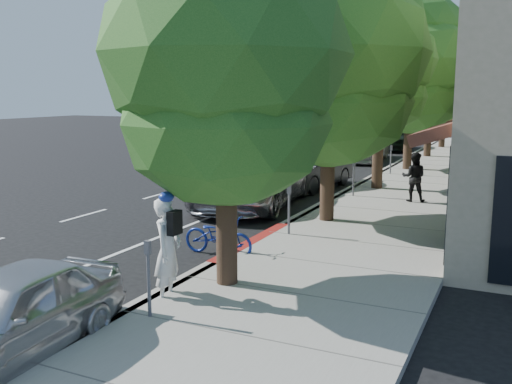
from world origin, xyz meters
The scene contains 18 objects.
ground centered at (0.00, 0.00, 0.00)m, with size 120.00×120.00×0.00m, color black.
sidewalk centered at (2.30, 8.00, 0.07)m, with size 4.60×56.00×0.15m, color gray.
curb centered at (0.00, 8.00, 0.07)m, with size 0.30×56.00×0.15m, color #9E998E.
curb_red_segment centered at (0.00, 1.00, 0.07)m, with size 0.32×4.00×0.15m, color maroon.
street_tree_0 centered at (0.90, -2.00, 4.28)m, with size 4.57×4.57×7.03m.
street_tree_1 centered at (0.90, 4.00, 4.68)m, with size 5.43×5.43×7.81m.
street_tree_2 centered at (0.90, 10.00, 4.77)m, with size 4.07×4.07×7.53m.
street_tree_3 centered at (0.90, 16.00, 5.00)m, with size 5.72×5.72×8.32m.
street_tree_4 centered at (0.90, 22.00, 4.31)m, with size 4.20×4.20×6.96m.
street_tree_5 centered at (0.90, 28.00, 4.03)m, with size 4.46×4.46×6.67m.
cyclist centered at (0.25, -3.00, 0.95)m, with size 0.69×0.46×1.91m, color silver.
bicycle centered at (-0.40, 0.00, 0.46)m, with size 0.61×1.75×0.92m, color navy.
silver_suv centered at (-2.20, 5.50, 0.84)m, with size 2.80×6.06×1.69m, color #B5B4BA.
dark_sedan centered at (-1.58, 9.64, 0.75)m, with size 1.60×4.58×1.51m, color black.
white_pickup centered at (-2.20, 19.62, 0.82)m, with size 2.29×5.62×1.63m, color silver.
dark_suv_far centered at (-1.85, 26.10, 0.87)m, with size 2.06×5.11×1.74m, color black.
near_car_a centered at (-0.53, -5.83, 0.66)m, with size 1.57×3.90×1.33m, color silver.
pedestrian centered at (2.63, 7.86, 0.96)m, with size 0.79×0.62×1.63m, color black.
Camera 1 is at (5.84, -11.17, 3.74)m, focal length 40.00 mm.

